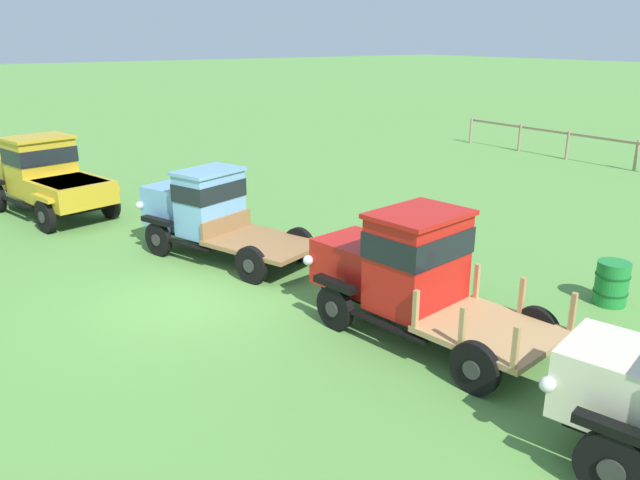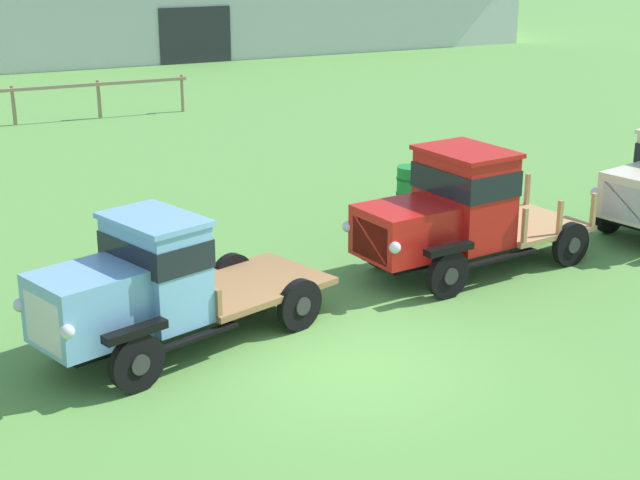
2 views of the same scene
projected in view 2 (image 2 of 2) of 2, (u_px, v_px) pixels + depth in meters
ground_plane at (350, 365)px, 14.17m from camera, size 240.00×240.00×0.00m
farm_shed at (249, 1)px, 46.96m from camera, size 26.56×8.21×4.49m
vintage_truck_second_in_line at (149, 285)px, 14.18m from camera, size 5.05×3.15×2.10m
vintage_truck_midrow_center at (455, 210)px, 17.46m from camera, size 4.89×2.56×2.27m
oil_drum_beside_row at (411, 186)px, 21.84m from camera, size 0.66×0.66×0.88m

